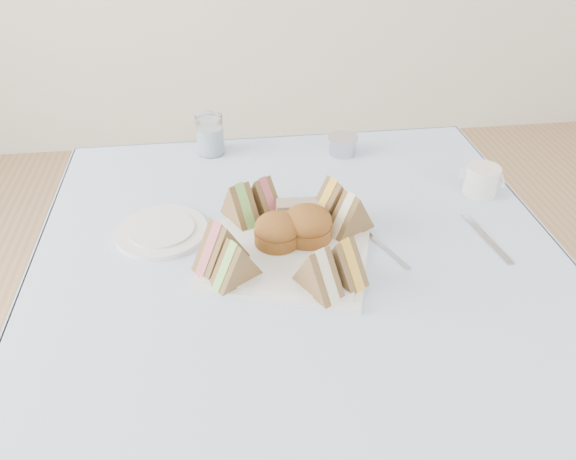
{
  "coord_description": "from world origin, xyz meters",
  "views": [
    {
      "loc": [
        -0.13,
        -0.84,
        1.41
      ],
      "look_at": [
        -0.02,
        0.01,
        0.8
      ],
      "focal_mm": 35.0,
      "sensor_mm": 36.0,
      "label": 1
    }
  ],
  "objects": [
    {
      "name": "tea_strainer",
      "position": [
        0.16,
        0.39,
        0.77
      ],
      "size": [
        0.09,
        0.09,
        0.04
      ],
      "primitive_type": "cylinder",
      "rotation": [
        0.0,
        0.0,
        0.28
      ],
      "color": "#ACADB7",
      "rests_on": "tablecloth"
    },
    {
      "name": "tablecloth",
      "position": [
        0.0,
        0.0,
        0.74
      ],
      "size": [
        1.02,
        1.02,
        0.01
      ],
      "primitive_type": "cube",
      "color": "silver",
      "rests_on": "table"
    },
    {
      "name": "sandwich_br_a",
      "position": [
        0.11,
        0.05,
        0.8
      ],
      "size": [
        0.11,
        0.09,
        0.09
      ],
      "primitive_type": null,
      "rotation": [
        0.0,
        0.0,
        -2.61
      ],
      "color": "brown",
      "rests_on": "serving_plate"
    },
    {
      "name": "serving_plate",
      "position": [
        -0.02,
        0.01,
        0.75
      ],
      "size": [
        0.38,
        0.38,
        0.01
      ],
      "primitive_type": "cube",
      "rotation": [
        0.0,
        0.0,
        -0.31
      ],
      "color": "silver",
      "rests_on": "tablecloth"
    },
    {
      "name": "water_glass",
      "position": [
        -0.16,
        0.44,
        0.8
      ],
      "size": [
        0.08,
        0.08,
        0.1
      ],
      "primitive_type": "cylinder",
      "rotation": [
        0.0,
        0.0,
        -0.19
      ],
      "color": "white",
      "rests_on": "tablecloth"
    },
    {
      "name": "scone_left",
      "position": [
        -0.04,
        0.02,
        0.79
      ],
      "size": [
        0.11,
        0.11,
        0.06
      ],
      "primitive_type": "cylinder",
      "rotation": [
        0.0,
        0.0,
        -0.31
      ],
      "color": "brown",
      "rests_on": "serving_plate"
    },
    {
      "name": "sandwich_bl_a",
      "position": [
        -0.11,
        0.11,
        0.8
      ],
      "size": [
        0.08,
        0.11,
        0.09
      ],
      "primitive_type": null,
      "rotation": [
        0.0,
        0.0,
        2.03
      ],
      "color": "brown",
      "rests_on": "serving_plate"
    },
    {
      "name": "creamer_jug",
      "position": [
        0.43,
        0.17,
        0.78
      ],
      "size": [
        0.09,
        0.09,
        0.07
      ],
      "primitive_type": "cylinder",
      "rotation": [
        0.0,
        0.0,
        -0.34
      ],
      "color": "silver",
      "rests_on": "tablecloth"
    },
    {
      "name": "sandwich_fr_b",
      "position": [
        0.01,
        -0.12,
        0.8
      ],
      "size": [
        0.09,
        0.11,
        0.09
      ],
      "primitive_type": null,
      "rotation": [
        0.0,
        0.0,
        -1.06
      ],
      "color": "brown",
      "rests_on": "serving_plate"
    },
    {
      "name": "knife",
      "position": [
        0.38,
        0.0,
        0.75
      ],
      "size": [
        0.04,
        0.18,
        0.0
      ],
      "primitive_type": "cube",
      "rotation": [
        0.0,
        0.0,
        0.14
      ],
      "color": "#ACADB7",
      "rests_on": "tablecloth"
    },
    {
      "name": "pastry_slice",
      "position": [
        0.01,
        0.1,
        0.78
      ],
      "size": [
        0.09,
        0.04,
        0.04
      ],
      "primitive_type": "cube",
      "rotation": [
        0.0,
        0.0,
        -0.05
      ],
      "color": "beige",
      "rests_on": "serving_plate"
    },
    {
      "name": "sandwich_br_b",
      "position": [
        0.08,
        0.1,
        0.8
      ],
      "size": [
        0.11,
        0.09,
        0.09
      ],
      "primitive_type": null,
      "rotation": [
        0.0,
        0.0,
        -2.69
      ],
      "color": "brown",
      "rests_on": "serving_plate"
    },
    {
      "name": "sandwich_fr_a",
      "position": [
        0.06,
        -0.09,
        0.8
      ],
      "size": [
        0.09,
        0.1,
        0.08
      ],
      "primitive_type": null,
      "rotation": [
        0.0,
        0.0,
        -1.01
      ],
      "color": "brown",
      "rests_on": "serving_plate"
    },
    {
      "name": "fork",
      "position": [
        0.16,
        -0.0,
        0.75
      ],
      "size": [
        0.07,
        0.15,
        0.0
      ],
      "primitive_type": "cube",
      "rotation": [
        0.0,
        0.0,
        0.38
      ],
      "color": "#ACADB7",
      "rests_on": "tablecloth"
    },
    {
      "name": "sandwich_fl_b",
      "position": [
        -0.13,
        -0.07,
        0.8
      ],
      "size": [
        0.1,
        0.09,
        0.08
      ],
      "primitive_type": null,
      "rotation": [
        0.0,
        0.0,
        0.59
      ],
      "color": "brown",
      "rests_on": "serving_plate"
    },
    {
      "name": "scone_right",
      "position": [
        0.02,
        0.03,
        0.79
      ],
      "size": [
        0.11,
        0.11,
        0.06
      ],
      "primitive_type": "cylinder",
      "rotation": [
        0.0,
        0.0,
        -0.13
      ],
      "color": "brown",
      "rests_on": "serving_plate"
    },
    {
      "name": "sandwich_fl_a",
      "position": [
        -0.15,
        -0.02,
        0.8
      ],
      "size": [
        0.11,
        0.1,
        0.09
      ],
      "primitive_type": null,
      "rotation": [
        0.0,
        0.0,
        0.65
      ],
      "color": "brown",
      "rests_on": "serving_plate"
    },
    {
      "name": "side_plate",
      "position": [
        -0.27,
        0.1,
        0.75
      ],
      "size": [
        0.2,
        0.2,
        0.01
      ],
      "primitive_type": "cylinder",
      "rotation": [
        0.0,
        0.0,
        0.08
      ],
      "color": "silver",
      "rests_on": "tablecloth"
    },
    {
      "name": "table",
      "position": [
        0.0,
        0.0,
        0.37
      ],
      "size": [
        0.9,
        0.9,
        0.74
      ],
      "primitive_type": "cube",
      "color": "brown",
      "rests_on": "floor"
    },
    {
      "name": "sandwich_bl_b",
      "position": [
        -0.06,
        0.14,
        0.8
      ],
      "size": [
        0.09,
        0.1,
        0.08
      ],
      "primitive_type": null,
      "rotation": [
        0.0,
        0.0,
        2.16
      ],
      "color": "brown",
      "rests_on": "serving_plate"
    }
  ]
}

